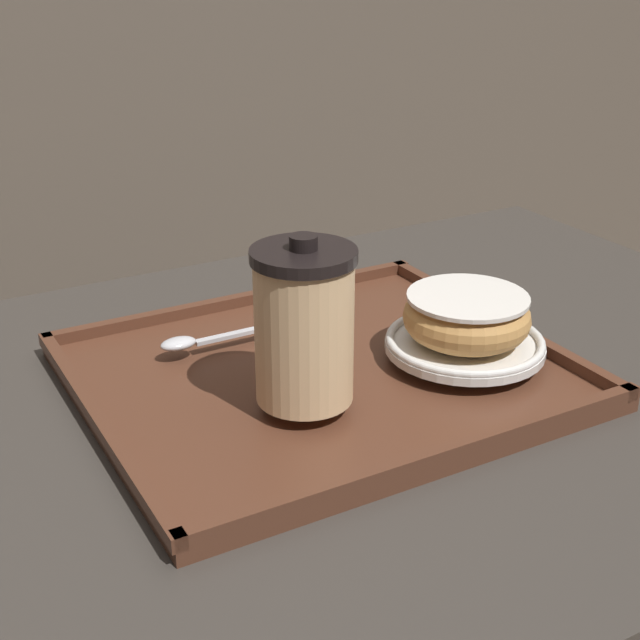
{
  "coord_description": "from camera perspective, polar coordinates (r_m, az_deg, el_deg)",
  "views": [
    {
      "loc": [
        -0.36,
        -0.63,
        1.13
      ],
      "look_at": [
        -0.0,
        0.01,
        0.8
      ],
      "focal_mm": 50.0,
      "sensor_mm": 36.0,
      "label": 1
    }
  ],
  "objects": [
    {
      "name": "cafe_table",
      "position": [
        0.91,
        0.53,
        -12.74
      ],
      "size": [
        1.08,
        0.73,
        0.74
      ],
      "color": "#38332D",
      "rests_on": "ground_plane"
    },
    {
      "name": "plate_with_chocolate_donut",
      "position": [
        0.86,
        9.25,
        -1.46
      ],
      "size": [
        0.15,
        0.15,
        0.01
      ],
      "color": "white",
      "rests_on": "serving_tray"
    },
    {
      "name": "spoon",
      "position": [
        0.86,
        -7.74,
        -1.27
      ],
      "size": [
        0.15,
        0.02,
        0.01
      ],
      "rotation": [
        0.0,
        0.0,
        3.14
      ],
      "color": "silver",
      "rests_on": "serving_tray"
    },
    {
      "name": "donut_chocolate_glazed",
      "position": [
        0.84,
        9.37,
        0.27
      ],
      "size": [
        0.12,
        0.12,
        0.04
      ],
      "color": "tan",
      "rests_on": "plate_with_chocolate_donut"
    },
    {
      "name": "serving_tray",
      "position": [
        0.84,
        0.0,
        -3.55
      ],
      "size": [
        0.43,
        0.37,
        0.02
      ],
      "color": "#512D1E",
      "rests_on": "cafe_table"
    },
    {
      "name": "coffee_cup_front",
      "position": [
        0.73,
        -1.03,
        -0.31
      ],
      "size": [
        0.09,
        0.09,
        0.15
      ],
      "color": "#E0B784",
      "rests_on": "serving_tray"
    }
  ]
}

